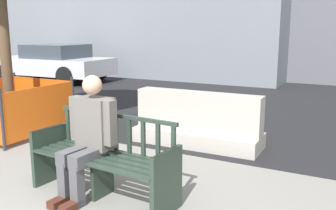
{
  "coord_description": "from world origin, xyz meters",
  "views": [
    {
      "loc": [
        2.43,
        -1.99,
        1.79
      ],
      "look_at": [
        0.01,
        2.53,
        0.75
      ],
      "focal_mm": 40.0,
      "sensor_mm": 36.0,
      "label": 1
    }
  ],
  "objects_px": {
    "car_sedan_mid": "(54,63)",
    "construction_fence": "(10,106)",
    "seated_person": "(89,134)",
    "street_bench": "(104,161)",
    "jersey_barrier_centre": "(198,124)"
  },
  "relations": [
    {
      "from": "street_bench",
      "to": "construction_fence",
      "type": "distance_m",
      "value": 3.31
    },
    {
      "from": "car_sedan_mid",
      "to": "construction_fence",
      "type": "bearing_deg",
      "value": -51.41
    },
    {
      "from": "street_bench",
      "to": "seated_person",
      "type": "relative_size",
      "value": 1.31
    },
    {
      "from": "street_bench",
      "to": "car_sedan_mid",
      "type": "distance_m",
      "value": 9.95
    },
    {
      "from": "construction_fence",
      "to": "car_sedan_mid",
      "type": "relative_size",
      "value": 0.37
    },
    {
      "from": "street_bench",
      "to": "jersey_barrier_centre",
      "type": "bearing_deg",
      "value": 86.1
    },
    {
      "from": "jersey_barrier_centre",
      "to": "car_sedan_mid",
      "type": "relative_size",
      "value": 0.47
    },
    {
      "from": "construction_fence",
      "to": "street_bench",
      "type": "bearing_deg",
      "value": -23.0
    },
    {
      "from": "street_bench",
      "to": "car_sedan_mid",
      "type": "height_order",
      "value": "car_sedan_mid"
    },
    {
      "from": "seated_person",
      "to": "construction_fence",
      "type": "relative_size",
      "value": 0.84
    },
    {
      "from": "street_bench",
      "to": "jersey_barrier_centre",
      "type": "xyz_separation_m",
      "value": [
        0.15,
        2.18,
        -0.06
      ]
    },
    {
      "from": "seated_person",
      "to": "construction_fence",
      "type": "bearing_deg",
      "value": 155.18
    },
    {
      "from": "seated_person",
      "to": "jersey_barrier_centre",
      "type": "height_order",
      "value": "seated_person"
    },
    {
      "from": "construction_fence",
      "to": "seated_person",
      "type": "bearing_deg",
      "value": -24.82
    },
    {
      "from": "street_bench",
      "to": "jersey_barrier_centre",
      "type": "distance_m",
      "value": 2.18
    }
  ]
}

